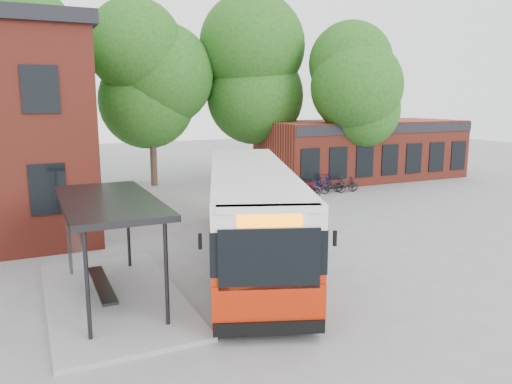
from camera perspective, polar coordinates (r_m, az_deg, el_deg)
name	(u,v)px	position (r m, az deg, el deg)	size (l,w,h in m)	color
ground	(248,266)	(16.77, -0.98, -8.50)	(100.00, 100.00, 0.00)	slate
shop_row	(362,149)	(35.81, 11.98, 4.78)	(14.00, 6.20, 4.00)	maroon
bus_shelter	(111,250)	(14.20, -16.21, -6.34)	(3.60, 7.00, 2.90)	black
bike_rail	(322,190)	(29.56, 7.59, 0.18)	(5.20, 0.10, 0.38)	black
tree_0	(29,99)	(30.48, -24.53, 9.69)	(7.92, 7.92, 11.00)	#1C4C14
tree_1	(151,104)	(32.35, -11.86, 9.87)	(7.92, 7.92, 10.40)	#1C4C14
tree_2	(259,99)	(33.72, 0.38, 10.62)	(7.92, 7.92, 11.00)	#1C4C14
tree_3	(357,112)	(32.86, 11.44, 8.92)	(7.04, 7.04, 9.28)	#1C4C14
city_bus	(250,214)	(17.15, -0.67, -2.49)	(2.69, 12.61, 3.20)	#AE2007
bicycle_0	(300,189)	(28.43, 5.02, 0.33)	(0.58, 1.66, 0.87)	black
bicycle_1	(305,190)	(28.01, 5.61, 0.28)	(0.46, 1.65, 0.99)	#500610
bicycle_2	(304,189)	(28.26, 5.55, 0.39)	(0.67, 1.91, 1.01)	#23242C
bicycle_3	(323,183)	(29.79, 7.62, 0.98)	(0.52, 1.85, 1.11)	#07103D
bicycle_4	(334,186)	(29.60, 8.85, 0.64)	(0.57, 1.64, 0.86)	black
bicycle_6	(347,184)	(30.56, 10.32, 0.87)	(0.55, 1.57, 0.83)	black
bicycle_7	(345,184)	(30.22, 10.17, 0.87)	(0.44, 1.55, 0.93)	black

